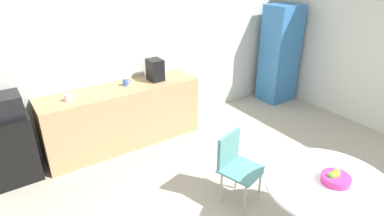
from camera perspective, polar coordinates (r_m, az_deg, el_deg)
wall_back at (r=5.03m, az=-8.23°, el=10.53°), size 6.00×0.10×2.60m
counter_block at (r=4.80m, az=-12.23°, el=-1.43°), size 2.28×0.60×0.90m
mini_fridge at (r=4.57m, az=-29.73°, el=-6.21°), size 0.54×0.54×0.87m
locker_cabinet at (r=6.32m, az=15.42°, el=9.27°), size 0.60×0.50×1.82m
round_table at (r=3.28m, az=22.92°, el=-13.90°), size 1.15×1.15×0.73m
chair_teal at (r=3.63m, az=7.70°, el=-9.27°), size 0.52×0.52×0.83m
fruit_bowl at (r=3.21m, az=24.33°, el=-11.37°), size 0.26×0.26×0.11m
mug_white at (r=4.36m, az=-21.35°, el=1.75°), size 0.13×0.08×0.09m
mug_green at (r=4.67m, az=-11.81°, el=4.53°), size 0.13×0.08×0.09m
coffee_maker at (r=4.78m, az=-6.62°, el=6.82°), size 0.20×0.24×0.32m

